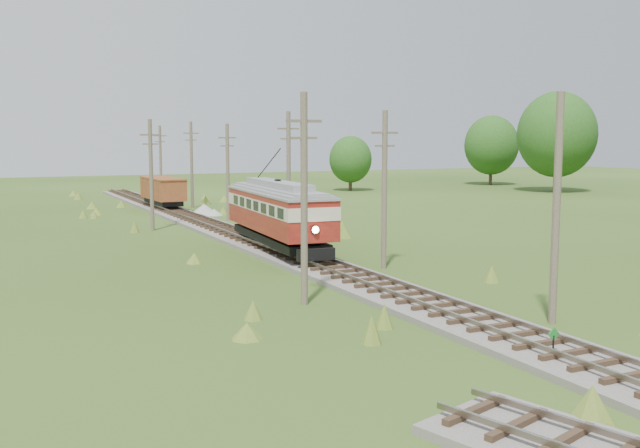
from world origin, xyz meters
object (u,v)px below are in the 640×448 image
switch_marker (553,341)px  gravel_pile (206,210)px  streetcar (278,210)px  gondola (163,190)px

switch_marker → gravel_pile: switch_marker is taller
streetcar → gondola: streetcar is taller
streetcar → gravel_pile: size_ratio=4.25×
switch_marker → streetcar: size_ratio=0.08×
switch_marker → streetcar: streetcar is taller
gondola → switch_marker: bearing=-91.9°
switch_marker → streetcar: 23.79m
streetcar → gravel_pile: (2.55, 24.19, -2.25)m
switch_marker → gondola: gondola is taller
gravel_pile → streetcar: bearing=-96.0°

